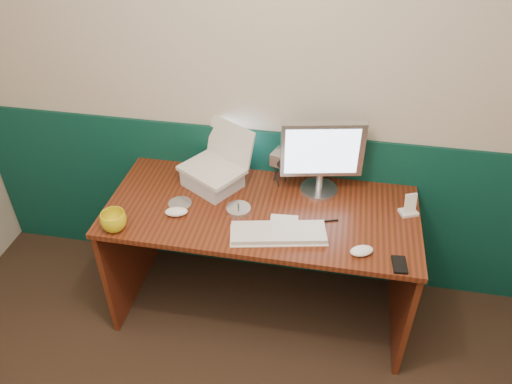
% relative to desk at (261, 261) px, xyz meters
% --- Properties ---
extents(back_wall, '(3.50, 0.04, 2.50)m').
position_rel_desk_xyz_m(back_wall, '(-0.05, 0.37, 0.88)').
color(back_wall, '#B7AC9B').
rests_on(back_wall, ground).
extents(wainscot, '(3.48, 0.02, 1.00)m').
position_rel_desk_xyz_m(wainscot, '(-0.05, 0.36, 0.12)').
color(wainscot, '#073028').
rests_on(wainscot, ground).
extents(desk, '(1.60, 0.70, 0.75)m').
position_rel_desk_xyz_m(desk, '(0.00, 0.00, 0.00)').
color(desk, '#3B1A0A').
rests_on(desk, ground).
extents(laptop_riser, '(0.35, 0.34, 0.09)m').
position_rel_desk_xyz_m(laptop_riser, '(-0.30, 0.15, 0.42)').
color(laptop_riser, '#B9BDC5').
rests_on(laptop_riser, desk).
extents(laptop, '(0.39, 0.37, 0.26)m').
position_rel_desk_xyz_m(laptop, '(-0.30, 0.15, 0.60)').
color(laptop, silver).
rests_on(laptop, laptop_riser).
extents(monitor, '(0.44, 0.20, 0.42)m').
position_rel_desk_xyz_m(monitor, '(0.28, 0.21, 0.59)').
color(monitor, '#BBBCC0').
rests_on(monitor, desk).
extents(keyboard, '(0.47, 0.24, 0.03)m').
position_rel_desk_xyz_m(keyboard, '(0.12, -0.19, 0.39)').
color(keyboard, silver).
rests_on(keyboard, desk).
extents(mouse_right, '(0.13, 0.11, 0.04)m').
position_rel_desk_xyz_m(mouse_right, '(0.51, -0.24, 0.39)').
color(mouse_right, white).
rests_on(mouse_right, desk).
extents(mouse_left, '(0.13, 0.09, 0.04)m').
position_rel_desk_xyz_m(mouse_left, '(-0.41, -0.12, 0.39)').
color(mouse_left, white).
rests_on(mouse_left, desk).
extents(mug, '(0.14, 0.14, 0.10)m').
position_rel_desk_xyz_m(mug, '(-0.67, -0.28, 0.42)').
color(mug, gold).
rests_on(mug, desk).
extents(camcorder, '(0.12, 0.15, 0.20)m').
position_rel_desk_xyz_m(camcorder, '(0.06, 0.25, 0.47)').
color(camcorder, silver).
rests_on(camcorder, desk).
extents(cd_spindle, '(0.13, 0.13, 0.03)m').
position_rel_desk_xyz_m(cd_spindle, '(-0.11, -0.04, 0.39)').
color(cd_spindle, silver).
rests_on(cd_spindle, desk).
extents(cd_loose_a, '(0.12, 0.12, 0.00)m').
position_rel_desk_xyz_m(cd_loose_a, '(-0.43, -0.03, 0.38)').
color(cd_loose_a, '#ADB2BD').
rests_on(cd_loose_a, desk).
extents(pen, '(0.15, 0.06, 0.01)m').
position_rel_desk_xyz_m(pen, '(0.32, -0.05, 0.38)').
color(pen, black).
rests_on(pen, desk).
extents(papers, '(0.14, 0.10, 0.00)m').
position_rel_desk_xyz_m(papers, '(0.13, -0.07, 0.38)').
color(papers, silver).
rests_on(papers, desk).
extents(dock, '(0.11, 0.09, 0.02)m').
position_rel_desk_xyz_m(dock, '(0.74, 0.10, 0.38)').
color(dock, silver).
rests_on(dock, desk).
extents(music_player, '(0.07, 0.05, 0.10)m').
position_rel_desk_xyz_m(music_player, '(0.74, 0.10, 0.44)').
color(music_player, white).
rests_on(music_player, dock).
extents(pda, '(0.07, 0.11, 0.01)m').
position_rel_desk_xyz_m(pda, '(0.68, -0.29, 0.38)').
color(pda, black).
rests_on(pda, desk).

